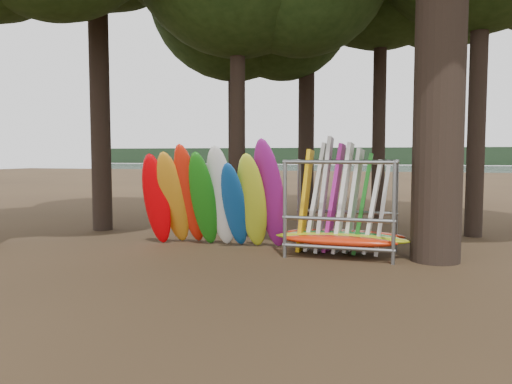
% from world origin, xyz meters
% --- Properties ---
extents(ground, '(120.00, 120.00, 0.00)m').
position_xyz_m(ground, '(0.00, 0.00, 0.00)').
color(ground, '#47331E').
rests_on(ground, ground).
extents(lake, '(160.00, 160.00, 0.00)m').
position_xyz_m(lake, '(0.00, 60.00, 0.00)').
color(lake, gray).
rests_on(lake, ground).
extents(far_shore, '(160.00, 4.00, 4.00)m').
position_xyz_m(far_shore, '(0.00, 110.00, 2.00)').
color(far_shore, black).
rests_on(far_shore, ground).
extents(kayak_row, '(3.89, 1.95, 2.93)m').
position_xyz_m(kayak_row, '(-1.04, 0.60, 1.27)').
color(kayak_row, '#DB0006').
rests_on(kayak_row, ground).
extents(storage_rack, '(3.22, 1.54, 2.86)m').
position_xyz_m(storage_rack, '(2.27, 0.71, 1.06)').
color(storage_rack, gray).
rests_on(storage_rack, ground).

